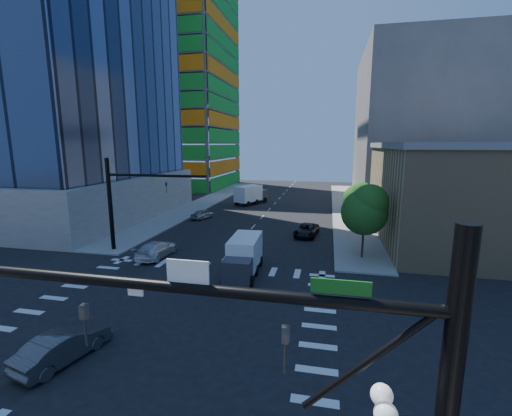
# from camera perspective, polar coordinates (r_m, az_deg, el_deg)

# --- Properties ---
(ground) EXTENTS (160.00, 160.00, 0.00)m
(ground) POSITION_cam_1_polar(r_m,az_deg,el_deg) (22.44, -14.46, -17.46)
(ground) COLOR black
(ground) RESTS_ON ground
(road_markings) EXTENTS (20.00, 20.00, 0.01)m
(road_markings) POSITION_cam_1_polar(r_m,az_deg,el_deg) (22.44, -14.46, -17.45)
(road_markings) COLOR silver
(road_markings) RESTS_ON ground
(sidewalk_ne) EXTENTS (5.00, 60.00, 0.15)m
(sidewalk_ne) POSITION_cam_1_polar(r_m,az_deg,el_deg) (58.62, 15.02, 0.07)
(sidewalk_ne) COLOR gray
(sidewalk_ne) RESTS_ON ground
(sidewalk_nw) EXTENTS (5.00, 60.00, 0.15)m
(sidewalk_nw) POSITION_cam_1_polar(r_m,az_deg,el_deg) (62.42, -8.53, 0.95)
(sidewalk_nw) COLOR gray
(sidewalk_nw) RESTS_ON ground
(construction_building) EXTENTS (25.16, 34.50, 70.60)m
(construction_building) POSITION_cam_1_polar(r_m,az_deg,el_deg) (88.69, -13.35, 19.54)
(construction_building) COLOR slate
(construction_building) RESTS_ON ground
(commercial_building) EXTENTS (20.50, 22.50, 10.60)m
(commercial_building) POSITION_cam_1_polar(r_m,az_deg,el_deg) (42.94, 33.49, 2.00)
(commercial_building) COLOR tan
(commercial_building) RESTS_ON ground
(bg_building_ne) EXTENTS (24.00, 30.00, 28.00)m
(bg_building_ne) POSITION_cam_1_polar(r_m,az_deg,el_deg) (74.84, 26.38, 12.27)
(bg_building_ne) COLOR #635D59
(bg_building_ne) RESTS_ON ground
(signal_mast_nw) EXTENTS (10.20, 0.40, 9.00)m
(signal_mast_nw) POSITION_cam_1_polar(r_m,az_deg,el_deg) (35.21, -21.21, 1.83)
(signal_mast_nw) COLOR black
(signal_mast_nw) RESTS_ON sidewalk_nw
(tree_south) EXTENTS (4.16, 4.16, 6.82)m
(tree_south) POSITION_cam_1_polar(r_m,az_deg,el_deg) (32.21, 17.90, -0.19)
(tree_south) COLOR #382316
(tree_south) RESTS_ON sidewalk_ne
(tree_north) EXTENTS (3.54, 3.52, 5.78)m
(tree_north) POSITION_cam_1_polar(r_m,az_deg,el_deg) (44.14, 16.71, 1.77)
(tree_north) COLOR #382316
(tree_north) RESTS_ON sidewalk_ne
(car_nb_far) EXTENTS (2.90, 5.23, 1.38)m
(car_nb_far) POSITION_cam_1_polar(r_m,az_deg,el_deg) (39.88, 8.42, -3.64)
(car_nb_far) COLOR black
(car_nb_far) RESTS_ON ground
(car_sb_near) EXTENTS (2.34, 5.25, 1.50)m
(car_sb_near) POSITION_cam_1_polar(r_m,az_deg,el_deg) (33.56, -16.22, -6.60)
(car_sb_near) COLOR white
(car_sb_near) RESTS_ON ground
(car_sb_mid) EXTENTS (2.74, 4.14, 1.31)m
(car_sb_mid) POSITION_cam_1_polar(r_m,az_deg,el_deg) (49.06, -8.91, -1.01)
(car_sb_mid) COLOR #A3A6AA
(car_sb_mid) RESTS_ON ground
(car_sb_cross) EXTENTS (2.60, 4.82, 1.51)m
(car_sb_cross) POSITION_cam_1_polar(r_m,az_deg,el_deg) (20.27, -29.41, -19.40)
(car_sb_cross) COLOR #46474B
(car_sb_cross) RESTS_ON ground
(box_truck_near) EXTENTS (2.65, 5.73, 2.95)m
(box_truck_near) POSITION_cam_1_polar(r_m,az_deg,el_deg) (27.74, -2.18, -8.61)
(box_truck_near) COLOR black
(box_truck_near) RESTS_ON ground
(box_truck_far) EXTENTS (5.00, 6.78, 3.27)m
(box_truck_far) POSITION_cam_1_polar(r_m,az_deg,el_deg) (60.52, -0.68, 2.08)
(box_truck_far) COLOR black
(box_truck_far) RESTS_ON ground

